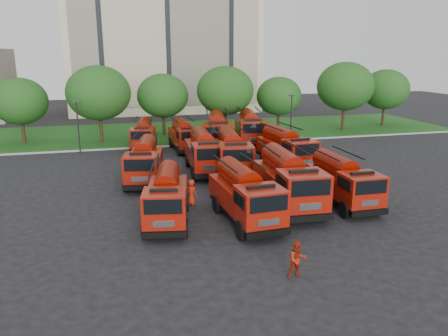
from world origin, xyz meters
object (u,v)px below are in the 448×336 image
(fire_truck_9, at_px, (184,135))
(fire_truck_10, at_px, (217,132))
(fire_truck_4, at_px, (145,161))
(fire_truck_7, at_px, (286,148))
(fire_truck_8, at_px, (144,135))
(fire_truck_3, at_px, (342,181))
(firefighter_4, at_px, (192,204))
(fire_truck_2, at_px, (288,180))
(firefighter_3, at_px, (362,201))
(fire_truck_0, at_px, (167,197))
(fire_truck_1, at_px, (245,194))
(fire_truck_11, at_px, (250,128))
(firefighter_2, at_px, (361,202))
(firefighter_0, at_px, (356,214))
(firefighter_1, at_px, (297,277))
(fire_truck_5, at_px, (204,152))
(firefighter_5, at_px, (292,169))
(fire_truck_6, at_px, (231,153))

(fire_truck_9, relative_size, fire_truck_10, 0.79)
(fire_truck_4, bearing_deg, fire_truck_7, 17.55)
(fire_truck_4, xyz_separation_m, fire_truck_8, (0.81, 11.58, -0.10))
(fire_truck_3, bearing_deg, firefighter_4, 167.18)
(fire_truck_2, height_order, firefighter_3, fire_truck_2)
(fire_truck_0, distance_m, fire_truck_1, 4.47)
(fire_truck_7, relative_size, fire_truck_11, 0.91)
(fire_truck_4, relative_size, firefighter_2, 4.45)
(firefighter_0, distance_m, firefighter_1, 9.17)
(fire_truck_2, height_order, fire_truck_5, fire_truck_2)
(fire_truck_5, distance_m, firefighter_3, 13.19)
(fire_truck_11, bearing_deg, fire_truck_3, -78.50)
(fire_truck_5, xyz_separation_m, firefighter_3, (8.56, -9.89, -1.66))
(firefighter_5, bearing_deg, fire_truck_1, 81.02)
(fire_truck_10, distance_m, firefighter_3, 18.58)
(firefighter_3, bearing_deg, fire_truck_8, -98.58)
(firefighter_0, bearing_deg, firefighter_2, 13.60)
(firefighter_2, bearing_deg, fire_truck_8, 10.82)
(fire_truck_2, height_order, fire_truck_8, fire_truck_2)
(fire_truck_7, distance_m, firefighter_4, 12.22)
(fire_truck_4, height_order, firefighter_3, fire_truck_4)
(fire_truck_9, bearing_deg, firefighter_4, -100.64)
(fire_truck_7, bearing_deg, fire_truck_2, -116.85)
(fire_truck_3, height_order, fire_truck_4, fire_truck_4)
(fire_truck_10, distance_m, fire_truck_11, 4.17)
(fire_truck_1, bearing_deg, fire_truck_5, 86.44)
(fire_truck_3, bearing_deg, firefighter_1, -128.59)
(fire_truck_5, height_order, firefighter_1, fire_truck_5)
(fire_truck_0, xyz_separation_m, fire_truck_1, (4.36, -1.02, 0.10))
(fire_truck_5, bearing_deg, firefighter_4, -104.39)
(fire_truck_0, xyz_separation_m, fire_truck_2, (7.69, 0.63, 0.25))
(fire_truck_10, bearing_deg, firefighter_0, -67.03)
(fire_truck_6, height_order, fire_truck_9, fire_truck_6)
(fire_truck_9, height_order, firefighter_3, fire_truck_9)
(fire_truck_7, xyz_separation_m, fire_truck_10, (-4.07, 7.95, 0.19))
(fire_truck_10, bearing_deg, fire_truck_11, 32.65)
(fire_truck_0, relative_size, firefighter_1, 4.05)
(fire_truck_7, height_order, firefighter_0, fire_truck_7)
(firefighter_3, relative_size, firefighter_4, 1.14)
(fire_truck_9, distance_m, firefighter_0, 21.59)
(fire_truck_4, distance_m, firefighter_1, 17.27)
(firefighter_2, height_order, firefighter_3, firefighter_3)
(fire_truck_3, xyz_separation_m, fire_truck_6, (-4.94, 8.86, 0.17))
(fire_truck_5, height_order, firefighter_0, fire_truck_5)
(fire_truck_4, distance_m, fire_truck_8, 11.61)
(fire_truck_10, relative_size, fire_truck_11, 1.04)
(fire_truck_4, distance_m, fire_truck_10, 12.36)
(fire_truck_9, bearing_deg, fire_truck_1, -92.05)
(fire_truck_9, bearing_deg, fire_truck_6, -79.57)
(fire_truck_11, relative_size, firefighter_4, 4.83)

